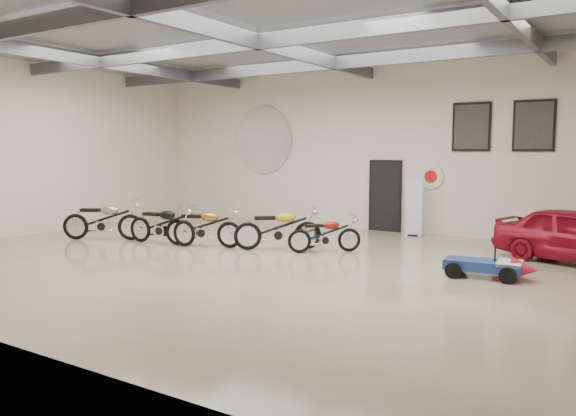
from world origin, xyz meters
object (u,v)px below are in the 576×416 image
Objects in this scene: motorcycle_silver at (103,219)px; go_kart at (491,262)px; motorcycle_gold at (203,226)px; banner_stand at (414,206)px; motorcycle_red at (325,234)px; motorcycle_yellow at (278,227)px; motorcycle_black at (162,224)px.

motorcycle_silver is 1.26× the size of go_kart.
motorcycle_silver reaches higher than motorcycle_gold.
banner_stand is 6.09m from motorcycle_gold.
motorcycle_red is 4.10m from go_kart.
motorcycle_yellow is 1.22× the size of go_kart.
motorcycle_yellow reaches higher than go_kart.
motorcycle_gold is (-3.95, -4.62, -0.33)m from banner_stand.
motorcycle_red is at bearing 11.97° from motorcycle_black.
motorcycle_red is at bearing -23.82° from motorcycle_yellow.
motorcycle_gold is 1.19× the size of go_kart.
motorcycle_yellow is at bearing -117.64° from banner_stand.
motorcycle_red reaches higher than go_kart.
motorcycle_silver is 1.26× the size of motorcycle_red.
motorcycle_red is at bearing -13.62° from motorcycle_silver.
motorcycle_silver is at bearing 176.88° from motorcycle_gold.
go_kart is (8.21, 0.54, -0.23)m from motorcycle_black.
motorcycle_black is at bearing 179.30° from go_kart.
motorcycle_gold is 1.18× the size of motorcycle_red.
go_kart is at bearing -54.30° from banner_stand.
motorcycle_silver is 1.90m from motorcycle_black.
motorcycle_yellow reaches higher than motorcycle_black.
banner_stand is at bearing 39.11° from motorcycle_black.
motorcycle_yellow is at bearing -13.41° from motorcycle_silver.
motorcycle_black reaches higher than go_kart.
motorcycle_black is 1.20m from motorcycle_gold.
go_kart is at bearing -42.48° from motorcycle_yellow.
motorcycle_silver is at bearing -179.38° from go_kart.
motorcycle_silver is 10.13m from go_kart.
motorcycle_gold is 0.97× the size of motorcycle_yellow.
motorcycle_black reaches higher than motorcycle_gold.
banner_stand is 0.99× the size of motorcycle_red.
motorcycle_black is at bearing -135.79° from banner_stand.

